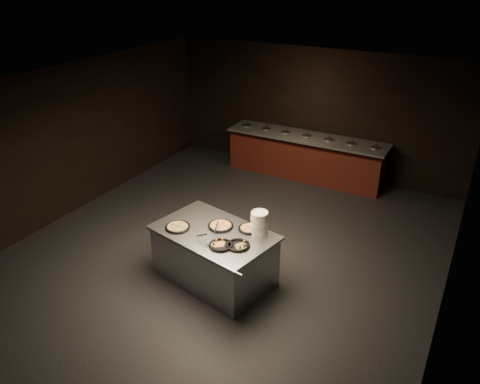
{
  "coord_description": "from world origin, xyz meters",
  "views": [
    {
      "loc": [
        3.51,
        -6.01,
        4.61
      ],
      "look_at": [
        0.06,
        0.3,
        1.02
      ],
      "focal_mm": 35.0,
      "sensor_mm": 36.0,
      "label": 1
    }
  ],
  "objects_px": {
    "plate_stack": "(259,223)",
    "pan_veggie_whole": "(178,227)",
    "pan_cheese_whole": "(221,226)",
    "serving_counter": "(214,256)"
  },
  "relations": [
    {
      "from": "pan_veggie_whole",
      "to": "pan_cheese_whole",
      "type": "xyz_separation_m",
      "value": [
        0.57,
        0.35,
        0.0
      ]
    },
    {
      "from": "serving_counter",
      "to": "plate_stack",
      "type": "relative_size",
      "value": 5.64
    },
    {
      "from": "serving_counter",
      "to": "pan_veggie_whole",
      "type": "relative_size",
      "value": 5.27
    },
    {
      "from": "pan_veggie_whole",
      "to": "serving_counter",
      "type": "bearing_deg",
      "value": 18.13
    },
    {
      "from": "pan_veggie_whole",
      "to": "pan_cheese_whole",
      "type": "bearing_deg",
      "value": 31.88
    },
    {
      "from": "plate_stack",
      "to": "pan_veggie_whole",
      "type": "relative_size",
      "value": 0.93
    },
    {
      "from": "pan_cheese_whole",
      "to": "pan_veggie_whole",
      "type": "bearing_deg",
      "value": -148.12
    },
    {
      "from": "pan_veggie_whole",
      "to": "plate_stack",
      "type": "bearing_deg",
      "value": 21.59
    },
    {
      "from": "plate_stack",
      "to": "pan_veggie_whole",
      "type": "bearing_deg",
      "value": -158.41
    },
    {
      "from": "serving_counter",
      "to": "pan_veggie_whole",
      "type": "distance_m",
      "value": 0.75
    }
  ]
}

